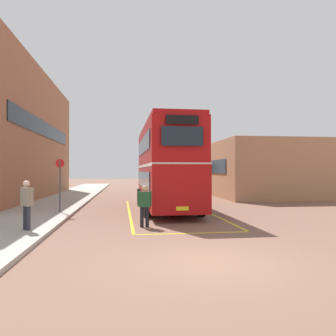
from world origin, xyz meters
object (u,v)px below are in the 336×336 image
at_px(pedestrian_boarding, 145,203).
at_px(bus_stop_sign, 60,180).
at_px(double_decker_bus, 165,165).
at_px(pedestrian_waiting_near, 27,201).
at_px(single_deck_bus, 174,175).

xyz_separation_m(pedestrian_boarding, bus_stop_sign, (-3.96, 4.13, 0.80)).
xyz_separation_m(double_decker_bus, bus_stop_sign, (-5.47, -1.77, -0.79)).
xyz_separation_m(pedestrian_waiting_near, bus_stop_sign, (0.13, 5.00, 0.60)).
bearing_deg(pedestrian_waiting_near, bus_stop_sign, 88.46).
height_order(pedestrian_boarding, pedestrian_waiting_near, pedestrian_waiting_near).
distance_m(single_deck_bus, pedestrian_waiting_near, 29.03).
bearing_deg(pedestrian_waiting_near, single_deck_bus, 71.63).
bearing_deg(single_deck_bus, pedestrian_boarding, -100.72).
relative_size(single_deck_bus, pedestrian_boarding, 6.11).
relative_size(double_decker_bus, single_deck_bus, 1.09).
distance_m(single_deck_bus, bus_stop_sign, 24.29).
distance_m(double_decker_bus, pedestrian_boarding, 6.30).
distance_m(pedestrian_waiting_near, bus_stop_sign, 5.04).
bearing_deg(pedestrian_waiting_near, double_decker_bus, 50.37).
relative_size(pedestrian_boarding, pedestrian_waiting_near, 0.95).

